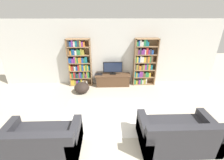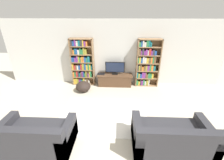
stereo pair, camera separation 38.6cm
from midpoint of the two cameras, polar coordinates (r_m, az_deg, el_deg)
name	(u,v)px [view 2 (the right image)]	position (r m, az deg, el deg)	size (l,w,h in m)	color
wall_back	(113,53)	(6.15, 2.16, 10.17)	(8.80, 0.06, 2.60)	silver
bookshelf_left	(82,63)	(6.21, -9.59, 6.54)	(0.91, 0.30, 1.92)	#93704C
bookshelf_right	(147,63)	(6.21, 14.82, 6.11)	(0.91, 0.30, 1.92)	#93704C
tv_stand	(115,80)	(6.22, 2.85, 0.00)	(1.43, 0.46, 0.48)	brown
television	(115,68)	(6.09, 2.96, 4.65)	(0.78, 0.16, 0.52)	black
laptop	(101,74)	(6.18, -2.44, 2.35)	(0.30, 0.21, 0.03)	#28282D
area_rug	(104,115)	(4.60, -0.75, -13.21)	(2.57, 1.82, 0.02)	white
couch_left_sectional	(35,138)	(3.85, -24.52, -19.50)	(1.62, 0.94, 0.83)	#2D2D33
couch_right_sofa	(171,138)	(3.84, 24.51, -19.64)	(1.68, 0.97, 0.82)	#2D2D33
beanbag_ottoman	(83,86)	(5.84, -9.07, -2.49)	(0.56, 0.56, 0.40)	#2D231E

